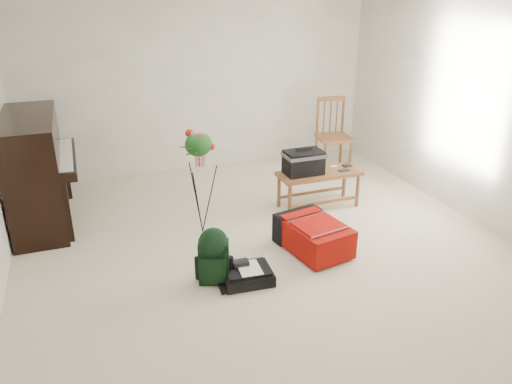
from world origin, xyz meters
name	(u,v)px	position (x,y,z in m)	size (l,w,h in m)	color
floor	(270,254)	(0.00, 0.00, 0.00)	(5.00, 5.50, 0.01)	beige
wall_back	(200,83)	(0.00, 2.75, 1.25)	(5.00, 0.04, 2.50)	white
wall_right	(486,114)	(2.50, 0.00, 1.25)	(0.04, 5.50, 2.50)	white
piano	(37,173)	(-2.19, 1.60, 0.60)	(0.71, 1.50, 1.25)	black
bench	(308,166)	(0.84, 0.91, 0.55)	(1.02, 0.42, 0.78)	brown
dining_chair	(333,136)	(1.76, 2.02, 0.51)	(0.51, 0.51, 1.05)	brown
red_suitcase	(311,233)	(0.45, -0.02, 0.17)	(0.65, 0.85, 0.33)	#B70C07
black_duffel	(247,274)	(-0.38, -0.39, 0.07)	(0.48, 0.40, 0.19)	black
green_backpack	(214,253)	(-0.67, -0.30, 0.30)	(0.31, 0.29, 0.55)	black
flower_stand	(200,184)	(-0.53, 0.72, 0.58)	(0.41, 0.41, 1.19)	black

